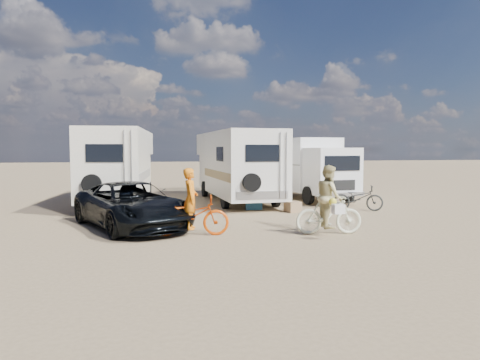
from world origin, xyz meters
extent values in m
plane|color=#957B59|center=(0.00, 0.00, 0.00)|extent=(140.00, 140.00, 0.00)
imported|color=black|center=(-4.32, 1.28, 0.67)|extent=(3.88, 5.28, 1.33)
imported|color=#BF3E04|center=(-2.77, -0.25, 0.53)|extent=(2.09, 0.93, 1.06)
imported|color=beige|center=(0.88, -0.86, 0.54)|extent=(1.84, 0.76, 1.07)
imported|color=orange|center=(-2.77, -0.25, 0.81)|extent=(0.45, 0.63, 1.61)
imported|color=tan|center=(0.88, -0.86, 0.84)|extent=(0.75, 0.90, 1.68)
imported|color=#242523|center=(3.83, 3.13, 0.47)|extent=(1.91, 1.30, 0.95)
cube|color=#1E517B|center=(0.12, 4.32, 0.25)|extent=(0.68, 0.54, 0.49)
cube|color=#8B6C49|center=(1.33, 3.30, 0.19)|extent=(0.58, 0.58, 0.39)
camera|label=1|loc=(-4.00, -11.75, 2.28)|focal=32.84mm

